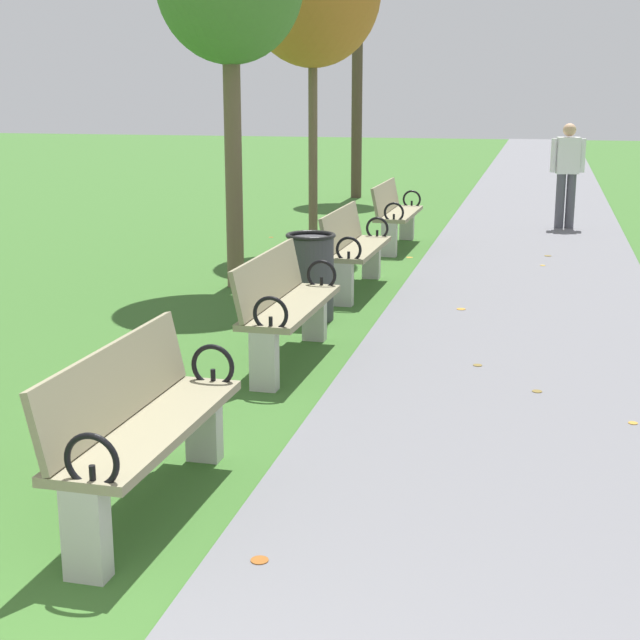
% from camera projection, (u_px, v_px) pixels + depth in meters
% --- Properties ---
extents(paved_walkway, '(2.72, 44.00, 0.02)m').
position_uv_depth(paved_walkway, '(536.00, 199.00, 18.94)').
color(paved_walkway, slate).
rests_on(paved_walkway, ground).
extents(park_bench_2, '(0.50, 1.61, 0.90)m').
position_uv_depth(park_bench_2, '(142.00, 424.00, 4.99)').
color(park_bench_2, gray).
rests_on(park_bench_2, ground).
extents(park_bench_3, '(0.50, 1.61, 0.90)m').
position_uv_depth(park_bench_3, '(285.00, 305.00, 7.70)').
color(park_bench_3, gray).
rests_on(park_bench_3, ground).
extents(park_bench_4, '(0.50, 1.61, 0.90)m').
position_uv_depth(park_bench_4, '(354.00, 247.00, 10.42)').
color(park_bench_4, gray).
rests_on(park_bench_4, ground).
extents(park_bench_5, '(0.50, 1.61, 0.90)m').
position_uv_depth(park_bench_5, '(395.00, 213.00, 13.23)').
color(park_bench_5, gray).
rests_on(park_bench_5, ground).
extents(pedestrian_walking, '(0.52, 0.27, 1.62)m').
position_uv_depth(pedestrian_walking, '(567.00, 170.00, 14.82)').
color(pedestrian_walking, '#4C4C56').
rests_on(pedestrian_walking, paved_walkway).
extents(trash_bin, '(0.48, 0.48, 0.84)m').
position_uv_depth(trash_bin, '(311.00, 276.00, 9.15)').
color(trash_bin, '#38383D').
rests_on(trash_bin, ground).
extents(scattered_leaves, '(4.97, 13.59, 0.02)m').
position_uv_depth(scattered_leaves, '(287.00, 358.00, 7.90)').
color(scattered_leaves, '#BC842D').
rests_on(scattered_leaves, ground).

